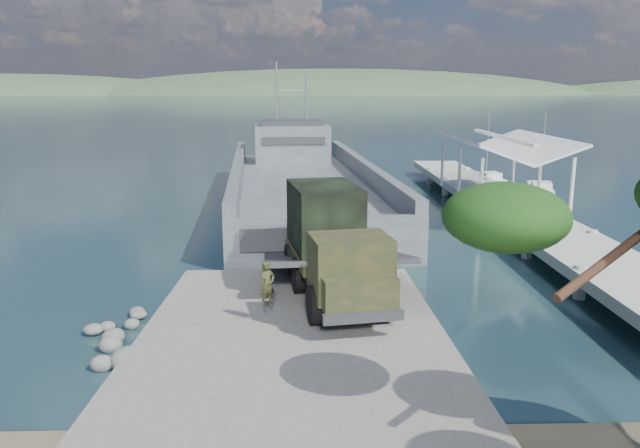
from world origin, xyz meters
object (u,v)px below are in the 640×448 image
Objects in this scene: landing_craft at (302,193)px; military_truck at (332,243)px; soldier at (267,295)px; sailboat_far at (486,180)px; sailboat_near at (540,190)px; pier at (504,195)px.

landing_craft is 20.72m from military_truck.
soldier is 36.66m from sailboat_far.
landing_craft reaches higher than military_truck.
sailboat_near is at bearing -69.90° from sailboat_far.
sailboat_far reaches higher than sailboat_near.
soldier is (-13.89, -17.81, -0.29)m from pier.
landing_craft is at bearing 83.98° from military_truck.
soldier is (-1.14, -23.22, 0.40)m from landing_craft.
pier is 6.59× the size of sailboat_near.
landing_craft is at bearing -153.36° from sailboat_near.
pier is 15.01m from sailboat_far.
military_truck is 30.00m from sailboat_near.
pier is 13.87m from landing_craft.
sailboat_near is (17.35, 24.38, -2.14)m from military_truck.
pier is 22.59m from soldier.
military_truck is 3.69m from soldier.
sailboat_far reaches higher than military_truck.
sailboat_far is (14.73, 29.84, -2.13)m from military_truck.
sailboat_near is at bearing 45.20° from military_truck.
pier is at bearing -107.16° from sailboat_near.
pier is 1.16× the size of landing_craft.
pier is at bearing 43.45° from military_truck.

